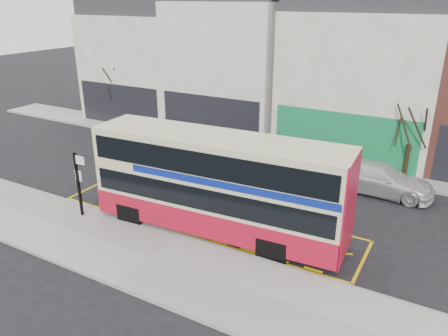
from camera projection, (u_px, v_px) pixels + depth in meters
The scene contains 15 objects.
ground at pixel (186, 233), 18.44m from camera, with size 120.00×120.00×0.00m, color black.
pavement at pixel (152, 258), 16.55m from camera, with size 40.00×4.00×0.15m, color #A09D98.
kerb at pixel (181, 236), 18.11m from camera, with size 40.00×0.15×0.15m, color gray.
far_pavement at pixel (285, 155), 27.32m from camera, with size 50.00×3.00×0.15m, color #A09D98.
road_markings at pixel (206, 218), 19.74m from camera, with size 14.00×3.40×0.01m, color #DFAC0B, non-canonical shape.
terrace_far_left at pixel (149, 56), 34.96m from camera, with size 8.00×8.01×10.80m.
terrace_left at pixel (238, 56), 31.12m from camera, with size 8.00×8.01×11.80m.
terrace_green_shop at pixel (366, 69), 27.10m from camera, with size 9.00×8.01×11.30m.
double_decker_bus at pixel (219, 184), 17.74m from camera, with size 10.79×3.09×4.26m.
bus_stop_post at pixel (79, 178), 19.00m from camera, with size 0.74×0.13×2.98m.
car_silver at pixel (149, 134), 29.43m from camera, with size 1.49×3.71×1.26m, color #BBBAC0.
car_grey at pixel (268, 154), 25.70m from camera, with size 1.41×4.04×1.33m, color #45484E.
car_white at pixel (379, 179), 21.99m from camera, with size 2.14×5.26×1.53m, color silver.
street_tree_left at pixel (114, 74), 32.97m from camera, with size 2.60×2.60×5.62m.
street_tree_right at pixel (414, 114), 22.68m from camera, with size 2.45×2.45×5.29m.
Camera 1 is at (9.32, -13.24, 9.38)m, focal length 35.00 mm.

